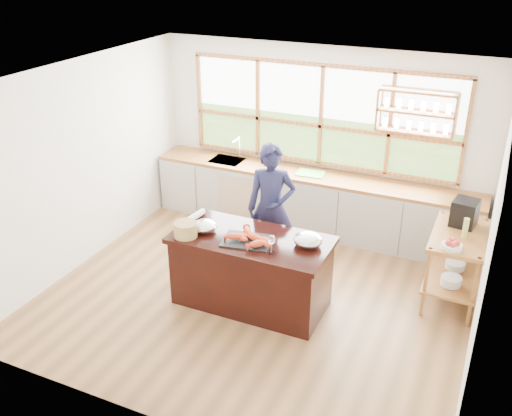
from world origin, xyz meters
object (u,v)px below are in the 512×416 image
Objects in this scene: espresso_machine at (465,213)px; wicker_basket at (186,230)px; cook at (271,208)px; island at (251,271)px.

espresso_machine reaches higher than wicker_basket.
cook is 5.37× the size of espresso_machine.
espresso_machine reaches higher than island.
espresso_machine is at bearing 31.68° from island.
cook is at bearing 63.80° from wicker_basket.
wicker_basket reaches higher than island.
espresso_machine is (2.32, 0.45, 0.20)m from cook.
island is 1.07× the size of cook.
espresso_machine is 3.32m from wicker_basket.
cook is (-0.13, 0.90, 0.41)m from island.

